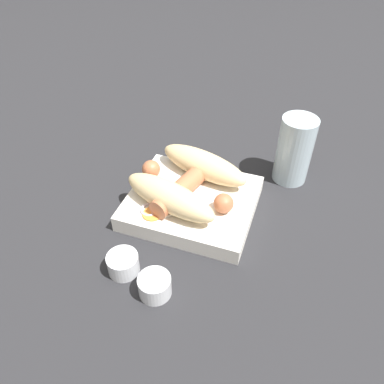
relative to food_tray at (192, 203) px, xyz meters
name	(u,v)px	position (x,y,z in m)	size (l,w,h in m)	color
ground_plane	(192,209)	(0.00, 0.00, -0.01)	(3.00, 3.00, 0.00)	#232326
food_tray	(192,203)	(0.00, 0.00, 0.00)	(0.21, 0.18, 0.03)	silver
bread_roll	(188,180)	(0.01, -0.01, 0.04)	(0.20, 0.19, 0.05)	#DBBC84
sausage	(185,185)	(0.01, -0.01, 0.03)	(0.18, 0.15, 0.03)	#B26642
pickled_veggies	(162,206)	(0.04, 0.04, 0.02)	(0.07, 0.08, 0.00)	orange
condiment_cup_near	(123,264)	(0.05, 0.15, 0.00)	(0.05, 0.05, 0.03)	silver
condiment_cup_far	(155,286)	(-0.01, 0.17, 0.00)	(0.05, 0.05, 0.03)	silver
drink_glass	(294,150)	(-0.14, -0.14, 0.05)	(0.06, 0.06, 0.13)	silver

